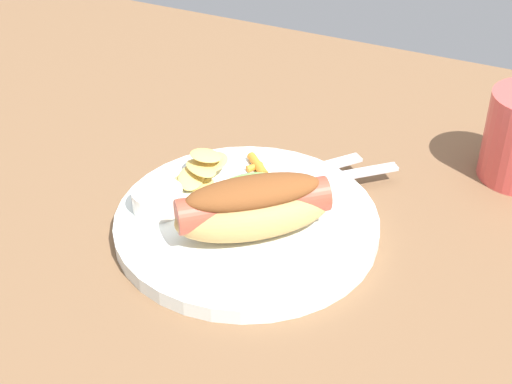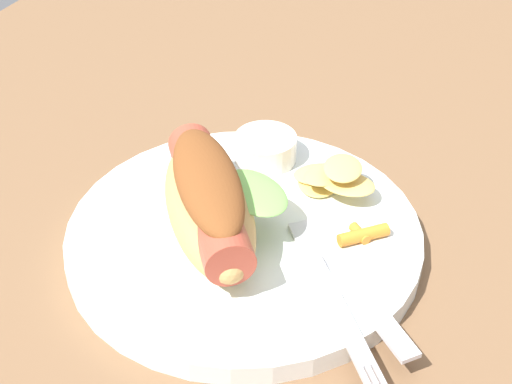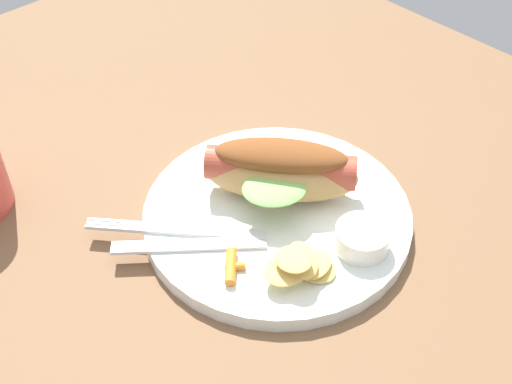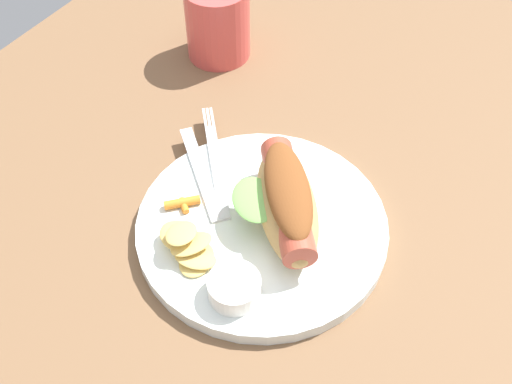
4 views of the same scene
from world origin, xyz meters
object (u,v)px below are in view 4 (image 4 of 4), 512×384
at_px(knife, 201,173).
at_px(drinking_cup, 218,22).
at_px(fork, 216,162).
at_px(chips_pile, 189,247).
at_px(carrot_garnish, 183,203).
at_px(sauce_ramekin, 234,288).
at_px(plate, 262,227).
at_px(hot_dog, 287,200).

distance_m(knife, drinking_cup, 0.24).
relative_size(fork, chips_pile, 1.86).
height_order(fork, carrot_garnish, carrot_garnish).
bearing_deg(chips_pile, knife, 29.16).
xyz_separation_m(knife, carrot_garnish, (-0.05, -0.01, 0.00)).
distance_m(sauce_ramekin, carrot_garnish, 0.12).
xyz_separation_m(sauce_ramekin, knife, (0.11, 0.11, -0.01)).
relative_size(plate, carrot_garnish, 7.69).
bearing_deg(hot_dog, plate, 90.14).
distance_m(fork, knife, 0.02).
xyz_separation_m(sauce_ramekin, drinking_cup, (0.31, 0.23, 0.02)).
relative_size(sauce_ramekin, carrot_garnish, 1.49).
distance_m(chips_pile, drinking_cup, 0.34).
bearing_deg(plate, drinking_cup, 42.34).
relative_size(sauce_ramekin, chips_pile, 0.69).
bearing_deg(drinking_cup, sauce_ramekin, -143.75).
bearing_deg(chips_pile, sauce_ramekin, -103.56).
bearing_deg(fork, drinking_cup, -7.87).
bearing_deg(knife, hot_dog, -142.70).
bearing_deg(plate, sauce_ramekin, -165.25).
height_order(plate, fork, fork).
distance_m(knife, chips_pile, 0.11).
xyz_separation_m(knife, drinking_cup, (0.21, 0.12, 0.03)).
relative_size(fork, carrot_garnish, 4.02).
height_order(sauce_ramekin, carrot_garnish, sauce_ramekin).
xyz_separation_m(fork, drinking_cup, (0.18, 0.12, 0.03)).
bearing_deg(knife, plate, -152.91).
xyz_separation_m(hot_dog, carrot_garnish, (-0.04, 0.10, -0.03)).
distance_m(plate, hot_dog, 0.05).
relative_size(hot_dog, sauce_ramekin, 3.04).
bearing_deg(chips_pile, fork, 22.16).
distance_m(fork, carrot_garnish, 0.07).
distance_m(knife, carrot_garnish, 0.05).
bearing_deg(plate, fork, 63.52).
height_order(hot_dog, fork, hot_dog).
bearing_deg(drinking_cup, carrot_garnish, -153.62).
bearing_deg(hot_dog, fork, 35.85).
distance_m(hot_dog, sauce_ramekin, 0.10).
height_order(knife, drinking_cup, drinking_cup).
bearing_deg(drinking_cup, plate, -137.66).
distance_m(plate, drinking_cup, 0.31).
bearing_deg(chips_pile, carrot_garnish, 42.57).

